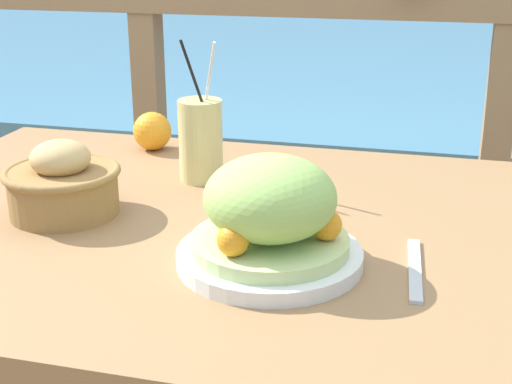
# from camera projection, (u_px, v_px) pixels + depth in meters

# --- Properties ---
(patio_table) EXTENTS (1.16, 0.82, 0.76)m
(patio_table) POSITION_uv_depth(u_px,v_px,m) (220.00, 279.00, 1.11)
(patio_table) COLOR #997047
(patio_table) RESTS_ON ground_plane
(railing_fence) EXTENTS (2.80, 0.08, 1.06)m
(railing_fence) POSITION_uv_depth(u_px,v_px,m) (314.00, 101.00, 1.83)
(railing_fence) COLOR #937551
(railing_fence) RESTS_ON ground_plane
(sea_backdrop) EXTENTS (12.00, 4.00, 0.49)m
(sea_backdrop) POSITION_uv_depth(u_px,v_px,m) (384.00, 95.00, 4.28)
(sea_backdrop) COLOR teal
(sea_backdrop) RESTS_ON ground_plane
(salad_plate) EXTENTS (0.24, 0.24, 0.15)m
(salad_plate) POSITION_uv_depth(u_px,v_px,m) (270.00, 219.00, 0.91)
(salad_plate) COLOR white
(salad_plate) RESTS_ON patio_table
(drink_glass) EXTENTS (0.08, 0.08, 0.25)m
(drink_glass) POSITION_uv_depth(u_px,v_px,m) (201.00, 140.00, 1.22)
(drink_glass) COLOR #DBCC7F
(drink_glass) RESTS_ON patio_table
(bread_basket) EXTENTS (0.18, 0.18, 0.12)m
(bread_basket) POSITION_uv_depth(u_px,v_px,m) (63.00, 184.00, 1.08)
(bread_basket) COLOR olive
(bread_basket) RESTS_ON patio_table
(knife) EXTENTS (0.03, 0.18, 0.00)m
(knife) POSITION_uv_depth(u_px,v_px,m) (415.00, 269.00, 0.91)
(knife) COLOR silver
(knife) RESTS_ON patio_table
(orange_near_basket) EXTENTS (0.08, 0.08, 0.08)m
(orange_near_basket) POSITION_uv_depth(u_px,v_px,m) (152.00, 131.00, 1.40)
(orange_near_basket) COLOR orange
(orange_near_basket) RESTS_ON patio_table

